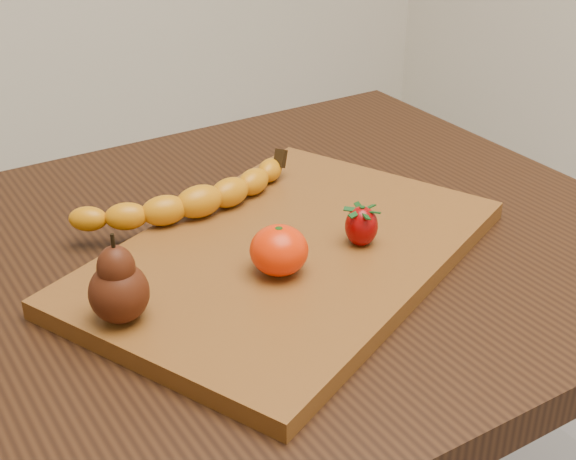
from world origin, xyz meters
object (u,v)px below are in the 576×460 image
mandarin (279,250)px  table (210,336)px  pear (117,278)px  cutting_board (288,255)px

mandarin → table: bearing=113.5°
mandarin → pear: bearing=177.3°
table → mandarin: mandarin is taller
cutting_board → mandarin: 0.06m
cutting_board → table: bearing=121.1°
table → pear: 0.22m
mandarin → cutting_board: bearing=48.0°
pear → mandarin: size_ratio=1.46×
cutting_board → pear: (-0.20, -0.03, 0.05)m
pear → mandarin: (0.16, -0.01, -0.02)m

